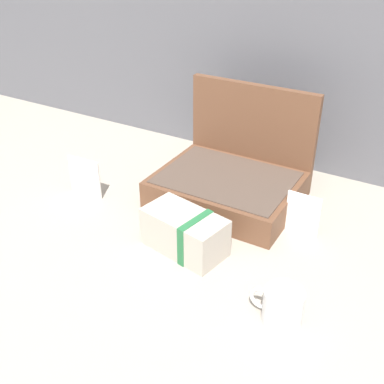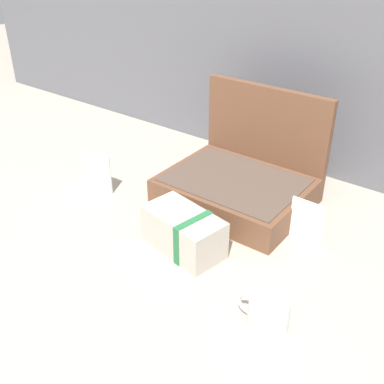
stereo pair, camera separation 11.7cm
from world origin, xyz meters
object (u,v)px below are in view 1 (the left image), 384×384
(cream_toiletry_bag, at_px, (186,233))
(info_card_left, at_px, (85,177))
(open_suitcase, at_px, (232,177))
(coffee_mug, at_px, (282,306))
(poster_card_right, at_px, (303,214))

(cream_toiletry_bag, relative_size, info_card_left, 1.86)
(open_suitcase, distance_m, info_card_left, 0.45)
(coffee_mug, height_order, poster_card_right, poster_card_right)
(info_card_left, height_order, poster_card_right, info_card_left)
(open_suitcase, relative_size, coffee_mug, 3.42)
(cream_toiletry_bag, bearing_deg, poster_card_right, 43.62)
(cream_toiletry_bag, distance_m, info_card_left, 0.42)
(info_card_left, relative_size, poster_card_right, 1.04)
(coffee_mug, relative_size, poster_card_right, 1.00)
(open_suitcase, bearing_deg, poster_card_right, -17.11)
(open_suitcase, relative_size, cream_toiletry_bag, 1.77)
(info_card_left, bearing_deg, coffee_mug, -17.97)
(open_suitcase, height_order, poster_card_right, open_suitcase)
(info_card_left, bearing_deg, open_suitcase, 26.07)
(coffee_mug, xyz_separation_m, info_card_left, (-0.71, 0.19, 0.02))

